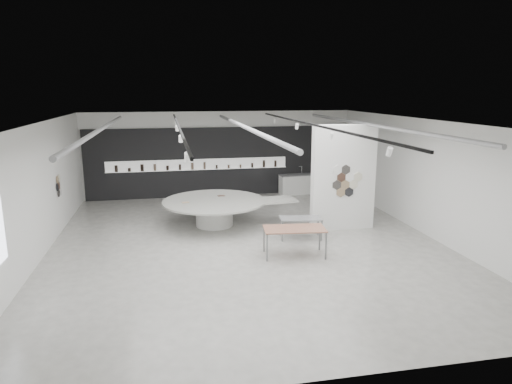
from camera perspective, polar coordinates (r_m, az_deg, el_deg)
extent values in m
cube|color=#AEACA4|center=(14.38, -1.07, -6.56)|extent=(12.00, 14.00, 0.01)
cube|color=silver|center=(13.61, -1.13, 8.77)|extent=(12.00, 14.00, 0.01)
cube|color=white|center=(20.70, -4.52, 4.77)|extent=(12.00, 0.01, 3.80)
cube|color=white|center=(7.35, 8.69, -10.09)|extent=(12.00, 0.01, 3.80)
cube|color=white|center=(16.03, 20.56, 1.68)|extent=(0.01, 14.00, 3.80)
cube|color=white|center=(14.14, -25.82, -0.16)|extent=(0.01, 14.00, 3.80)
cylinder|color=#939396|center=(14.03, -18.80, 7.47)|extent=(0.12, 12.00, 0.12)
cylinder|color=#939396|center=(14.11, -1.49, 8.15)|extent=(0.12, 12.00, 0.12)
cylinder|color=#939396|center=(15.39, 14.28, 8.15)|extent=(0.12, 12.00, 0.12)
cube|color=black|center=(13.41, -9.66, 8.09)|extent=(0.05, 13.00, 0.06)
cylinder|color=white|center=(8.46, -8.57, 4.33)|extent=(0.11, 0.18, 0.21)
cylinder|color=white|center=(11.74, -9.37, 6.59)|extent=(0.11, 0.18, 0.21)
cylinder|color=white|center=(15.02, -9.82, 7.86)|extent=(0.11, 0.18, 0.21)
cylinder|color=white|center=(18.31, -10.11, 8.68)|extent=(0.11, 0.18, 0.21)
cube|color=black|center=(14.10, 6.98, 8.39)|extent=(0.05, 13.00, 0.06)
cylinder|color=white|center=(9.52, 16.33, 4.87)|extent=(0.11, 0.18, 0.21)
cylinder|color=white|center=(12.52, 9.39, 6.96)|extent=(0.11, 0.18, 0.21)
cylinder|color=white|center=(15.64, 5.14, 8.18)|extent=(0.11, 0.18, 0.21)
cylinder|color=white|center=(18.82, 2.30, 8.97)|extent=(0.11, 0.18, 0.21)
cylinder|color=black|center=(16.62, -23.43, -0.13)|extent=(0.03, 0.28, 0.28)
cylinder|color=white|center=(16.86, -23.25, 0.06)|extent=(0.03, 0.28, 0.28)
cylinder|color=#452D22|center=(16.70, -23.41, 0.74)|extent=(0.03, 0.28, 0.28)
cylinder|color=black|center=(16.45, -23.59, 0.55)|extent=(0.03, 0.28, 0.28)
cylinder|color=#947B5B|center=(16.53, -23.57, 1.43)|extent=(0.03, 0.28, 0.28)
cylinder|color=beige|center=(16.78, -23.39, 1.60)|extent=(0.03, 0.28, 0.28)
cube|color=black|center=(20.69, -4.48, 3.78)|extent=(11.80, 0.10, 3.10)
cube|color=white|center=(20.54, -7.23, 3.46)|extent=(8.00, 0.06, 0.46)
cube|color=white|center=(20.52, -7.20, 2.81)|extent=(8.00, 0.18, 0.02)
cylinder|color=black|center=(20.56, -17.07, 2.81)|extent=(0.13, 0.13, 0.29)
cylinder|color=black|center=(20.52, -15.55, 2.70)|extent=(0.13, 0.13, 0.15)
cylinder|color=black|center=(20.47, -14.05, 2.97)|extent=(0.14, 0.14, 0.30)
cylinder|color=brown|center=(20.45, -12.53, 3.03)|extent=(0.12, 0.12, 0.29)
cylinder|color=black|center=(20.45, -11.00, 2.98)|extent=(0.12, 0.12, 0.21)
cylinder|color=black|center=(20.46, -9.48, 3.09)|extent=(0.10, 0.10, 0.25)
cylinder|color=brown|center=(20.48, -7.97, 3.23)|extent=(0.12, 0.12, 0.30)
cylinder|color=brown|center=(20.51, -6.45, 3.30)|extent=(0.10, 0.10, 0.31)
cylinder|color=black|center=(20.57, -4.94, 3.17)|extent=(0.09, 0.09, 0.17)
cylinder|color=brown|center=(20.64, -3.44, 3.20)|extent=(0.10, 0.10, 0.16)
cylinder|color=brown|center=(20.72, -1.95, 3.25)|extent=(0.09, 0.09, 0.15)
cylinder|color=black|center=(20.81, -0.47, 3.37)|extent=(0.09, 0.09, 0.21)
cylinder|color=black|center=(20.90, 0.99, 3.56)|extent=(0.11, 0.11, 0.31)
cylinder|color=black|center=(21.03, 2.44, 3.57)|extent=(0.11, 0.11, 0.29)
cube|color=white|center=(15.79, 10.86, 1.75)|extent=(2.20, 0.35, 3.60)
cylinder|color=#947B5B|center=(15.66, 11.09, 0.90)|extent=(0.34, 0.03, 0.34)
cylinder|color=beige|center=(15.77, 12.09, 0.94)|extent=(0.34, 0.03, 0.34)
cylinder|color=black|center=(15.55, 10.07, 0.86)|extent=(0.34, 0.03, 0.34)
cylinder|color=white|center=(15.67, 11.63, 1.84)|extent=(0.34, 0.03, 0.34)
cylinder|color=#452D22|center=(15.56, 10.62, 1.81)|extent=(0.34, 0.03, 0.34)
cylinder|color=black|center=(15.77, 11.55, 0.00)|extent=(0.34, 0.03, 0.34)
cylinder|color=#947B5B|center=(15.66, 10.54, -0.05)|extent=(0.34, 0.03, 0.34)
cylinder|color=beige|center=(15.78, 12.63, 1.88)|extent=(0.34, 0.03, 0.34)
cylinder|color=black|center=(15.57, 11.17, 2.76)|extent=(0.34, 0.03, 0.34)
cylinder|color=white|center=(15.46, 10.14, 2.73)|extent=(0.34, 0.03, 0.34)
cylinder|color=white|center=(16.26, -5.23, -2.72)|extent=(1.46, 1.46, 0.86)
cylinder|color=#A4A39A|center=(16.15, -5.26, -1.15)|extent=(4.04, 4.04, 0.06)
cube|color=#A4A39A|center=(16.23, 2.11, -1.03)|extent=(1.72, 1.19, 0.06)
cube|color=#947B5B|center=(15.95, -8.80, -1.28)|extent=(0.27, 0.21, 0.01)
cube|color=#452D22|center=(16.80, -4.38, -0.46)|extent=(0.27, 0.21, 0.01)
cube|color=#8E5E49|center=(13.23, 4.84, -4.60)|extent=(1.85, 1.07, 0.03)
cube|color=slate|center=(12.87, 1.39, -7.00)|extent=(0.05, 0.05, 0.80)
cube|color=slate|center=(13.62, 1.01, -5.88)|extent=(0.05, 0.05, 0.80)
cube|color=slate|center=(13.16, 8.74, -6.70)|extent=(0.05, 0.05, 0.80)
cube|color=slate|center=(13.89, 7.96, -5.62)|extent=(0.05, 0.05, 0.80)
cube|color=gray|center=(14.82, 5.62, -3.27)|extent=(1.42, 0.85, 0.03)
cube|color=slate|center=(14.55, 3.29, -4.95)|extent=(0.04, 0.04, 0.66)
cube|color=slate|center=(15.12, 3.04, -4.27)|extent=(0.04, 0.04, 0.66)
cube|color=slate|center=(14.75, 8.20, -4.82)|extent=(0.04, 0.04, 0.66)
cube|color=slate|center=(15.30, 7.76, -4.16)|extent=(0.04, 0.04, 0.66)
cube|color=white|center=(21.20, 5.10, 0.94)|extent=(1.62, 0.73, 0.88)
cube|color=gray|center=(21.11, 5.12, 2.15)|extent=(1.66, 0.77, 0.03)
cylinder|color=silver|center=(21.32, 5.73, 2.76)|extent=(0.03, 0.03, 0.35)
cylinder|color=silver|center=(21.26, 5.54, 3.20)|extent=(0.16, 0.04, 0.02)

